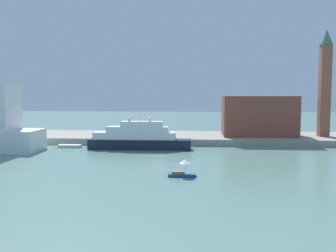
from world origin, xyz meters
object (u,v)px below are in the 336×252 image
Objects in this scene: small_motorboat at (183,170)px; mooring_bollard at (162,137)px; bell_tower at (325,79)px; parked_car at (131,134)px; work_barge at (70,146)px; large_yacht at (138,138)px; harbor_building at (259,116)px; person_figure at (143,134)px.

mooring_bollard is at bearing 100.24° from small_motorboat.
bell_tower reaches higher than parked_car.
small_motorboat is at bearing -46.72° from work_barge.
large_yacht is 18.40m from work_barge.
small_motorboat reaches higher than mooring_bollard.
bell_tower is 36.73× the size of mooring_bollard.
small_motorboat is 0.16× the size of bell_tower.
work_barge is 72.66m from bell_tower.
large_yacht is 37.07m from harbor_building.
person_figure is (17.76, 10.30, 2.26)m from work_barge.
harbor_building reaches higher than parked_car.
work_barge is at bearing -149.89° from person_figure.
large_yacht is 5.45× the size of small_motorboat.
bell_tower is at bearing 4.14° from parked_car.
work_barge is at bearing -162.94° from harbor_building.
bell_tower is 53.55m from person_figure.
person_figure reaches higher than small_motorboat.
mooring_bollard reaches higher than work_barge.
bell_tower is at bearing 11.28° from mooring_bollard.
large_yacht is 31.50× the size of mooring_bollard.
parked_car is (14.01, 11.28, 2.04)m from work_barge.
small_motorboat is at bearing -69.39° from parked_car.
parked_car is 5.42× the size of mooring_bollard.
large_yacht is at bearing -4.82° from work_barge.
bell_tower is 6.78× the size of parked_car.
small_motorboat is 2.62× the size of person_figure.
large_yacht is at bearing -72.03° from parked_car.
person_figure is at bearing 144.15° from mooring_bollard.
work_barge is at bearing -167.51° from bell_tower.
small_motorboat reaches higher than work_barge.
large_yacht is 9.37m from mooring_bollard.
bell_tower is 16.66× the size of person_figure.
harbor_building is (20.33, 47.84, 6.29)m from small_motorboat.
parked_car is 2.46× the size of person_figure.
work_barge is 24.32m from mooring_bollard.
mooring_bollard is at bearing -35.85° from person_figure.
person_figure reaches higher than parked_car.
small_motorboat is (12.22, -30.74, -1.58)m from large_yacht.
work_barge is at bearing 175.18° from large_yacht.
parked_car is at bearing 107.97° from large_yacht.
harbor_building is 0.69× the size of bell_tower.
small_motorboat is 5.78× the size of mooring_bollard.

